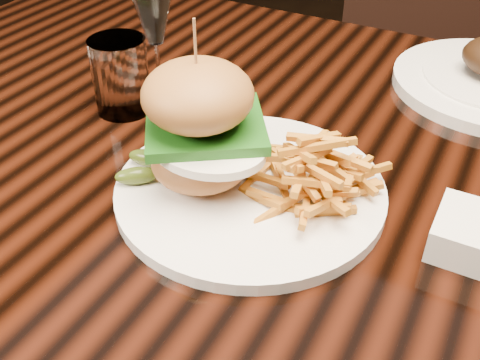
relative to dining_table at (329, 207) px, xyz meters
The scene contains 6 objects.
dining_table is the anchor object (origin of this frame).
burger_plate 0.19m from the dining_table, 121.13° to the right, with size 0.31×0.31×0.21m.
ramekin 0.22m from the dining_table, 25.41° to the right, with size 0.08×0.08×0.04m, color white.
wine_glass 0.35m from the dining_table, behind, with size 0.06×0.06×0.16m.
water_tumbler 0.34m from the dining_table, behind, with size 0.08×0.08×0.11m, color white.
chair_far 0.90m from the dining_table, 93.44° to the left, with size 0.57×0.57×0.95m.
Camera 1 is at (0.17, -0.57, 1.15)m, focal length 42.00 mm.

